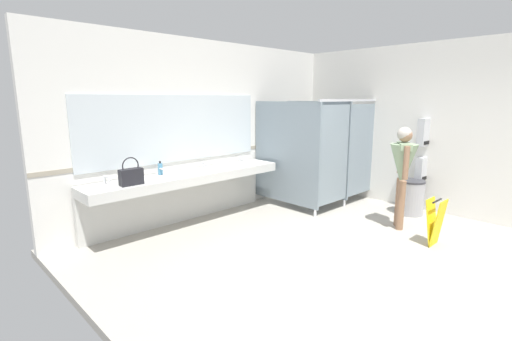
# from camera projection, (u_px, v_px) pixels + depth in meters

# --- Properties ---
(ground_plane) EXTENTS (5.86, 6.70, 0.10)m
(ground_plane) POSITION_uv_depth(u_px,v_px,m) (375.00, 266.00, 4.48)
(ground_plane) COLOR #9E998E
(wall_back) EXTENTS (5.86, 0.12, 2.91)m
(wall_back) POSITION_uv_depth(u_px,v_px,m) (216.00, 128.00, 6.38)
(wall_back) COLOR silver
(wall_back) RESTS_ON ground_plane
(wall_side_right) EXTENTS (0.12, 6.70, 2.91)m
(wall_side_right) POSITION_uv_depth(u_px,v_px,m) (462.00, 130.00, 6.02)
(wall_side_right) COLOR silver
(wall_side_right) RESTS_ON ground_plane
(wall_back_tile_band) EXTENTS (5.86, 0.01, 0.06)m
(wall_back_tile_band) POSITION_uv_depth(u_px,v_px,m) (219.00, 152.00, 6.41)
(wall_back_tile_band) COLOR #9E937F
(wall_back_tile_band) RESTS_ON wall_back
(vanity_counter) EXTENTS (3.26, 0.60, 0.95)m
(vanity_counter) POSITION_uv_depth(u_px,v_px,m) (187.00, 185.00, 5.77)
(vanity_counter) COLOR silver
(vanity_counter) RESTS_ON ground_plane
(mirror_panel) EXTENTS (3.16, 0.02, 1.04)m
(mirror_panel) POSITION_uv_depth(u_px,v_px,m) (177.00, 128.00, 5.75)
(mirror_panel) COLOR silver
(mirror_panel) RESTS_ON wall_back
(bathroom_stalls) EXTENTS (1.83, 1.49, 1.95)m
(bathroom_stalls) POSITION_uv_depth(u_px,v_px,m) (324.00, 149.00, 6.97)
(bathroom_stalls) COLOR gray
(bathroom_stalls) RESTS_ON ground_plane
(paper_towel_dispenser_upper) EXTENTS (0.36, 0.13, 0.47)m
(paper_towel_dispenser_upper) POSITION_uv_depth(u_px,v_px,m) (424.00, 132.00, 6.33)
(paper_towel_dispenser_upper) COLOR #B7BABF
(paper_towel_dispenser_upper) RESTS_ON wall_side_right
(paper_towel_dispenser_lower) EXTENTS (0.30, 0.13, 0.43)m
(paper_towel_dispenser_lower) POSITION_uv_depth(u_px,v_px,m) (422.00, 169.00, 6.45)
(paper_towel_dispenser_lower) COLOR #B7BABF
(paper_towel_dispenser_lower) RESTS_ON wall_side_right
(trash_bin) EXTENTS (0.45, 0.45, 0.60)m
(trash_bin) POSITION_uv_depth(u_px,v_px,m) (410.00, 197.00, 6.30)
(trash_bin) COLOR #99999E
(trash_bin) RESTS_ON ground_plane
(person_standing) EXTENTS (0.56, 0.56, 1.55)m
(person_standing) POSITION_uv_depth(u_px,v_px,m) (403.00, 166.00, 5.50)
(person_standing) COLOR #8C664C
(person_standing) RESTS_ON ground_plane
(handbag) EXTENTS (0.31, 0.12, 0.38)m
(handbag) POSITION_uv_depth(u_px,v_px,m) (131.00, 176.00, 4.85)
(handbag) COLOR black
(handbag) RESTS_ON vanity_counter
(soap_dispenser) EXTENTS (0.07, 0.07, 0.21)m
(soap_dispenser) POSITION_uv_depth(u_px,v_px,m) (160.00, 169.00, 5.51)
(soap_dispenser) COLOR teal
(soap_dispenser) RESTS_ON vanity_counter
(paper_cup) EXTENTS (0.07, 0.07, 0.10)m
(paper_cup) POSITION_uv_depth(u_px,v_px,m) (245.00, 161.00, 6.39)
(paper_cup) COLOR white
(paper_cup) RESTS_ON vanity_counter
(wet_floor_sign) EXTENTS (0.28, 0.19, 0.64)m
(wet_floor_sign) POSITION_uv_depth(u_px,v_px,m) (435.00, 222.00, 4.94)
(wet_floor_sign) COLOR yellow
(wet_floor_sign) RESTS_ON ground_plane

